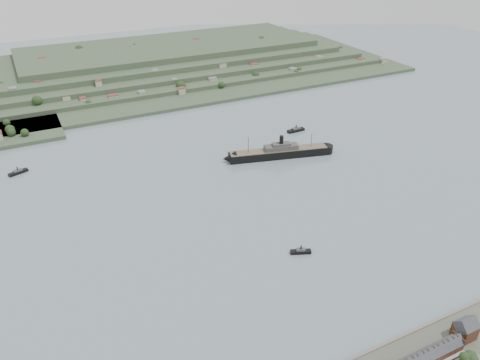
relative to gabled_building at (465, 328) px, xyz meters
name	(u,v)px	position (x,y,z in m)	size (l,w,h in m)	color
ground	(269,206)	(-27.50, 164.00, -8.19)	(1400.00, 1400.00, 0.00)	slate
gabled_building	(465,328)	(0.00, 0.00, 0.00)	(10.40, 10.18, 14.09)	#472919
far_peninsula	(154,65)	(0.41, 557.10, 3.69)	(760.00, 309.00, 30.00)	#33452E
steamship	(276,153)	(20.79, 236.43, -3.35)	(107.53, 37.44, 26.19)	black
tugboat	(301,251)	(-37.89, 102.24, -6.63)	(14.54, 8.85, 6.37)	black
ferry_west	(18,172)	(-202.41, 310.93, -6.66)	(17.47, 10.22, 6.33)	black
ferry_east	(296,130)	(71.19, 280.63, -6.41)	(19.84, 6.32, 7.36)	black
fig_tree	(469,360)	(-15.81, -15.90, 0.75)	(10.18, 8.81, 11.36)	#452C20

